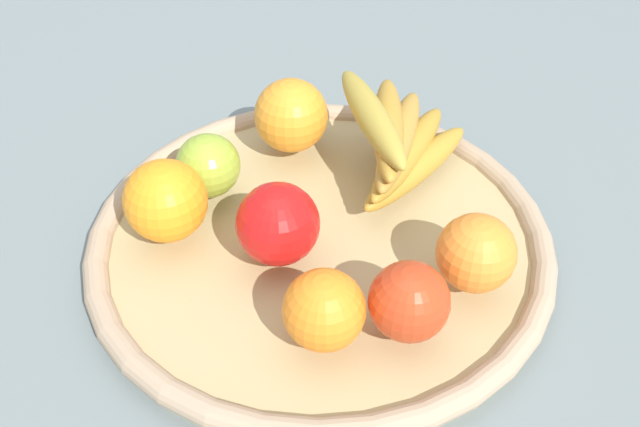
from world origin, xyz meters
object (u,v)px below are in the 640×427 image
banana_bunch (397,141)px  orange_3 (324,310)px  orange_1 (166,201)px  apple_2 (208,165)px  apple_1 (409,302)px  orange_0 (476,253)px  apple_0 (278,224)px  orange_2 (291,115)px

banana_bunch → orange_3: banana_bunch is taller
orange_3 → orange_1: bearing=162.0°
apple_2 → orange_3: bearing=-35.7°
apple_1 → orange_3: size_ratio=0.99×
banana_bunch → apple_2: bearing=-148.9°
orange_1 → orange_0: bearing=10.0°
apple_0 → banana_bunch: 0.17m
apple_1 → orange_1: size_ratio=0.86×
orange_0 → orange_1: 0.29m
apple_2 → banana_bunch: (0.17, 0.10, 0.01)m
apple_0 → orange_2: (-0.06, 0.16, 0.00)m
apple_2 → apple_1: 0.26m
apple_1 → orange_3: same height
banana_bunch → apple_1: (0.08, -0.20, -0.01)m
orange_2 → orange_0: bearing=-27.7°
banana_bunch → orange_2: banana_bunch is taller
orange_1 → orange_3: bearing=-18.0°
apple_2 → orange_2: (0.05, 0.11, 0.01)m
apple_2 → banana_bunch: bearing=31.1°
orange_1 → orange_2: bearing=74.0°
apple_2 → orange_3: (0.18, -0.13, 0.00)m
apple_1 → orange_1: 0.25m
orange_0 → orange_1: orange_1 is taller
apple_0 → orange_2: 0.17m
apple_2 → orange_1: (-0.01, -0.07, 0.01)m
orange_0 → apple_1: orange_0 is taller
orange_3 → banana_bunch: bearing=93.9°
apple_0 → orange_0: 0.18m
apple_2 → orange_0: size_ratio=0.93×
apple_0 → orange_2: bearing=110.7°
apple_1 → orange_3: (-0.06, -0.04, 0.00)m
apple_2 → orange_1: size_ratio=0.83×
orange_0 → orange_2: 0.27m
apple_1 → banana_bunch: bearing=111.4°
apple_0 → apple_1: size_ratio=1.13×
apple_0 → orange_3: (0.08, -0.07, -0.00)m
orange_3 → apple_1: bearing=30.5°
orange_1 → apple_2: bearing=85.8°
apple_0 → apple_2: bearing=151.8°
orange_2 → orange_1: 0.18m
banana_bunch → orange_0: size_ratio=2.55×
apple_1 → orange_3: 0.07m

